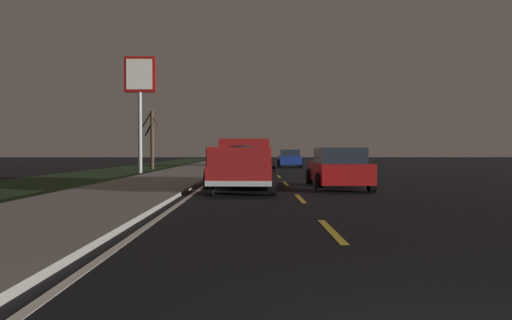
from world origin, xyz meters
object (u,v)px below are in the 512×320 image
(sedan_red, at_px, (338,168))
(bare_tree_far, at_px, (152,138))
(sedan_blue, at_px, (290,158))
(gas_price_sign, at_px, (140,86))
(pickup_truck, at_px, (244,163))

(sedan_red, xyz_separation_m, bare_tree_far, (17.97, 11.07, 1.64))
(sedan_blue, distance_m, gas_price_sign, 15.50)
(sedan_red, bearing_deg, bare_tree_far, 31.63)
(pickup_truck, distance_m, sedan_red, 3.60)
(gas_price_sign, bearing_deg, sedan_blue, -43.39)
(bare_tree_far, bearing_deg, sedan_blue, -70.62)
(pickup_truck, bearing_deg, sedan_blue, -8.69)
(sedan_red, height_order, bare_tree_far, bare_tree_far)
(gas_price_sign, xyz_separation_m, bare_tree_far, (6.88, 0.83, -3.05))
(sedan_blue, xyz_separation_m, bare_tree_far, (-3.86, 10.98, 1.64))
(pickup_truck, relative_size, bare_tree_far, 1.20)
(bare_tree_far, bearing_deg, sedan_red, -148.37)
(pickup_truck, xyz_separation_m, sedan_blue, (22.53, -3.44, -0.20))
(gas_price_sign, height_order, bare_tree_far, gas_price_sign)
(sedan_blue, relative_size, bare_tree_far, 0.97)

